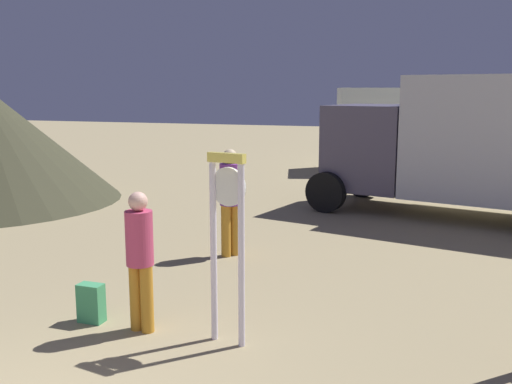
% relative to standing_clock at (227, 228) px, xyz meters
% --- Properties ---
extents(standing_clock, '(0.43, 0.17, 2.05)m').
position_rel_standing_clock_xyz_m(standing_clock, '(0.00, 0.00, 0.00)').
color(standing_clock, white).
rests_on(standing_clock, ground_plane).
extents(person_near_clock, '(0.31, 0.31, 1.60)m').
position_rel_standing_clock_xyz_m(person_near_clock, '(-1.03, -0.03, -0.37)').
color(person_near_clock, '#C68224').
rests_on(person_near_clock, ground_plane).
extents(backpack, '(0.30, 0.21, 0.46)m').
position_rel_standing_clock_xyz_m(backpack, '(-1.72, -0.00, -1.04)').
color(backpack, '#419A62').
rests_on(backpack, ground_plane).
extents(person_distant, '(0.34, 0.34, 1.76)m').
position_rel_standing_clock_xyz_m(person_distant, '(-1.19, 3.10, -0.28)').
color(person_distant, orange).
rests_on(person_distant, ground_plane).
extents(box_truck_near, '(6.88, 3.72, 2.98)m').
position_rel_standing_clock_xyz_m(box_truck_near, '(2.82, 7.38, 0.35)').
color(box_truck_near, silver).
rests_on(box_truck_near, ground_plane).
extents(box_truck_far, '(6.49, 3.91, 2.75)m').
position_rel_standing_clock_xyz_m(box_truck_far, '(1.22, 14.61, 0.28)').
color(box_truck_far, silver).
rests_on(box_truck_far, ground_plane).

